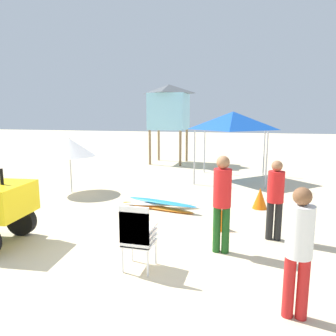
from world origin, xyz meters
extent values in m
plane|color=beige|center=(0.00, 0.00, 0.00)|extent=(80.00, 80.00, 0.00)
cube|color=yellow|center=(-2.49, -0.02, 0.90)|extent=(0.91, 1.18, 0.60)
cylinder|color=black|center=(-2.49, -0.02, 1.35)|extent=(0.07, 0.07, 0.30)
cylinder|color=black|center=(-2.59, 0.52, 0.30)|extent=(0.62, 0.24, 0.60)
cube|color=white|center=(0.29, -0.23, 0.44)|extent=(0.48, 0.48, 0.04)
cube|color=white|center=(0.29, -0.45, 0.64)|extent=(0.48, 0.04, 0.40)
cube|color=white|center=(0.29, -0.23, 0.53)|extent=(0.48, 0.48, 0.04)
cube|color=white|center=(0.29, -0.45, 0.73)|extent=(0.48, 0.04, 0.40)
cube|color=white|center=(0.29, -0.23, 0.62)|extent=(0.48, 0.48, 0.04)
cube|color=white|center=(0.29, -0.45, 0.82)|extent=(0.48, 0.04, 0.40)
cube|color=white|center=(0.29, -0.23, 0.71)|extent=(0.48, 0.48, 0.04)
cube|color=white|center=(0.29, -0.45, 0.91)|extent=(0.48, 0.04, 0.40)
cylinder|color=white|center=(0.50, -0.02, 0.21)|extent=(0.04, 0.04, 0.42)
cylinder|color=white|center=(0.08, -0.02, 0.21)|extent=(0.04, 0.04, 0.42)
cylinder|color=white|center=(0.50, -0.44, 0.21)|extent=(0.04, 0.04, 0.42)
cylinder|color=white|center=(0.08, -0.44, 0.21)|extent=(0.04, 0.04, 0.42)
ellipsoid|color=orange|center=(-0.41, 3.00, 0.04)|extent=(2.19, 0.78, 0.08)
ellipsoid|color=white|center=(-0.33, 3.09, 0.12)|extent=(1.98, 0.75, 0.08)
ellipsoid|color=#268CCC|center=(-0.26, 2.99, 0.20)|extent=(2.04, 0.75, 0.08)
cylinder|color=#194C19|center=(1.43, 0.73, 0.43)|extent=(0.14, 0.14, 0.86)
cylinder|color=#194C19|center=(1.59, 0.73, 0.43)|extent=(0.14, 0.14, 0.86)
cylinder|color=red|center=(1.51, 0.73, 1.21)|extent=(0.32, 0.32, 0.68)
sphere|color=#9E6B47|center=(1.51, 0.73, 1.66)|extent=(0.23, 0.23, 0.23)
cylinder|color=black|center=(2.40, 1.60, 0.39)|extent=(0.14, 0.14, 0.78)
cylinder|color=black|center=(2.56, 1.60, 0.39)|extent=(0.14, 0.14, 0.78)
cylinder|color=red|center=(2.48, 1.60, 1.09)|extent=(0.32, 0.32, 0.62)
sphere|color=#9E6B47|center=(2.48, 1.60, 1.50)|extent=(0.21, 0.21, 0.21)
cylinder|color=red|center=(2.50, -0.94, 0.40)|extent=(0.14, 0.14, 0.80)
cylinder|color=red|center=(2.66, -0.94, 0.40)|extent=(0.14, 0.14, 0.80)
cylinder|color=white|center=(2.58, -0.94, 1.12)|extent=(0.32, 0.32, 0.64)
sphere|color=brown|center=(2.58, -0.94, 1.55)|extent=(0.22, 0.22, 0.22)
cylinder|color=#B2B2B7|center=(0.03, 6.21, 0.97)|extent=(0.05, 0.05, 1.93)
cylinder|color=#B2B2B7|center=(2.49, 6.21, 0.97)|extent=(0.05, 0.05, 1.93)
cylinder|color=#B2B2B7|center=(0.03, 8.67, 0.97)|extent=(0.05, 0.05, 1.93)
cylinder|color=#B2B2B7|center=(2.49, 8.67, 0.97)|extent=(0.05, 0.05, 1.93)
pyramid|color=#144CB2|center=(1.26, 7.44, 2.27)|extent=(2.46, 2.46, 0.67)
cylinder|color=olive|center=(-2.93, 10.17, 0.87)|extent=(0.12, 0.12, 1.73)
cylinder|color=olive|center=(-1.37, 10.17, 0.87)|extent=(0.12, 0.12, 1.73)
cylinder|color=olive|center=(-2.93, 11.73, 0.87)|extent=(0.12, 0.12, 1.73)
cylinder|color=olive|center=(-1.37, 11.73, 0.87)|extent=(0.12, 0.12, 1.73)
cube|color=#94D9F1|center=(-2.15, 10.95, 2.63)|extent=(1.80, 1.80, 1.80)
pyramid|color=#4C5156|center=(-2.15, 10.95, 3.76)|extent=(1.98, 1.98, 0.45)
cylinder|color=beige|center=(-3.60, 4.05, 0.88)|extent=(0.04, 0.04, 1.75)
cone|color=white|center=(-3.60, 4.05, 1.47)|extent=(1.62, 1.62, 0.57)
cone|color=orange|center=(1.40, 1.88, 0.25)|extent=(0.35, 0.35, 0.50)
cone|color=orange|center=(2.26, 3.74, 0.28)|extent=(0.39, 0.39, 0.56)
camera|label=1|loc=(1.98, -4.78, 2.49)|focal=33.73mm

